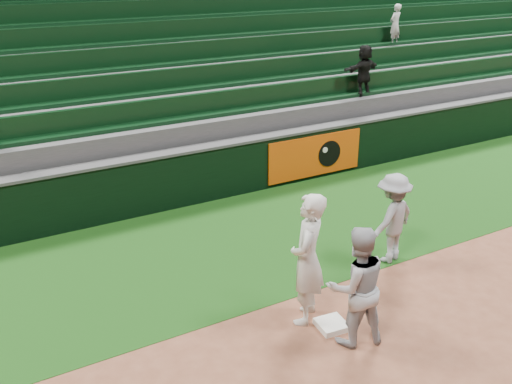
% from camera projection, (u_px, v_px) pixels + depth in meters
% --- Properties ---
extents(ground, '(70.00, 70.00, 0.00)m').
position_uv_depth(ground, '(343.00, 322.00, 8.46)').
color(ground, brown).
rests_on(ground, ground).
extents(foul_grass, '(36.00, 4.20, 0.01)m').
position_uv_depth(foul_grass, '(246.00, 241.00, 10.87)').
color(foul_grass, '#10350D').
rests_on(foul_grass, ground).
extents(first_base, '(0.45, 0.45, 0.09)m').
position_uv_depth(first_base, '(332.00, 325.00, 8.33)').
color(first_base, white).
rests_on(first_base, ground).
extents(first_baseman, '(0.87, 0.86, 2.02)m').
position_uv_depth(first_baseman, '(307.00, 259.00, 8.17)').
color(first_baseman, silver).
rests_on(first_baseman, ground).
extents(baserunner, '(1.00, 0.86, 1.77)m').
position_uv_depth(baserunner, '(356.00, 286.00, 7.73)').
color(baserunner, '#ACAEB7').
rests_on(baserunner, ground).
extents(base_coach, '(1.17, 0.85, 1.62)m').
position_uv_depth(base_coach, '(392.00, 218.00, 9.88)').
color(base_coach, gray).
rests_on(base_coach, foul_grass).
extents(field_wall, '(36.00, 0.45, 1.25)m').
position_uv_depth(field_wall, '(198.00, 174.00, 12.40)').
color(field_wall, black).
rests_on(field_wall, ground).
extents(stadium_seating, '(36.00, 5.95, 5.11)m').
position_uv_depth(stadium_seating, '(137.00, 92.00, 15.00)').
color(stadium_seating, '#3C3C3F').
rests_on(stadium_seating, ground).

